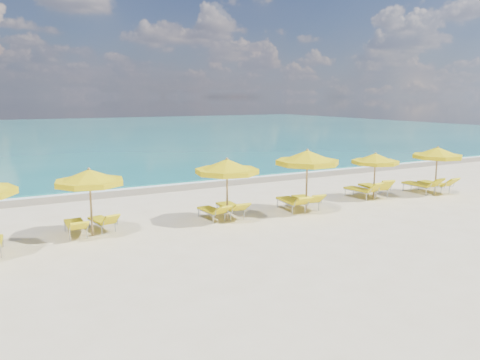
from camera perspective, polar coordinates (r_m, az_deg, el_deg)
name	(u,v)px	position (r m, az deg, el deg)	size (l,w,h in m)	color
ground_plane	(259,217)	(17.80, 2.28, -4.55)	(120.00, 120.00, 0.00)	beige
ocean	(68,133)	(63.61, -20.26, 5.41)	(120.00, 80.00, 0.30)	#136F6D
wet_sand_band	(186,185)	(24.32, -6.57, -0.64)	(120.00, 2.60, 0.01)	tan
foam_line	(181,183)	(25.05, -7.25, -0.34)	(120.00, 1.20, 0.03)	white
whitecap_near	(42,169)	(32.28, -22.99, 1.27)	(14.00, 0.36, 0.05)	white
whitecap_far	(201,147)	(42.54, -4.81, 3.98)	(18.00, 0.30, 0.05)	white
umbrella_2	(89,178)	(15.81, -17.89, 0.25)	(2.63, 2.63, 2.26)	#A18050
umbrella_3	(227,167)	(16.84, -1.60, 1.59)	(2.78, 2.78, 2.36)	#A18050
umbrella_4	(307,158)	(18.37, 8.20, 2.65)	(3.30, 3.30, 2.52)	#A18050
umbrella_5	(375,159)	(21.59, 16.17, 2.46)	(2.21, 2.21, 2.09)	#A18050
umbrella_6	(437,153)	(23.47, 22.94, 3.03)	(2.65, 2.65, 2.27)	#A18050
lounger_2_left	(76,229)	(16.40, -19.39, -5.63)	(0.62, 1.80, 0.72)	#A5A8AD
lounger_2_right	(102,224)	(16.75, -16.42, -5.21)	(0.84, 1.65, 0.73)	#A5A8AD
lounger_3_left	(212,214)	(17.47, -3.44, -4.17)	(0.72, 1.71, 0.72)	#A5A8AD
lounger_3_right	(231,211)	(17.85, -1.13, -3.75)	(0.69, 1.94, 0.77)	#A5A8AD
lounger_4_left	(291,205)	(18.87, 6.30, -3.04)	(0.80, 1.98, 0.80)	#A5A8AD
lounger_4_right	(306,203)	(19.35, 8.05, -2.77)	(0.85, 1.92, 0.80)	#A5A8AD
lounger_5_left	(361,193)	(21.76, 14.48, -1.55)	(0.84, 1.87, 0.88)	#A5A8AD
lounger_5_right	(374,191)	(22.38, 15.98, -1.25)	(0.98, 2.04, 0.95)	#A5A8AD
lounger_6_left	(419,188)	(23.77, 21.03, -0.91)	(0.78, 1.99, 0.89)	#A5A8AD
lounger_6_right	(435,187)	(24.31, 22.65, -0.79)	(0.70, 1.95, 0.86)	#A5A8AD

